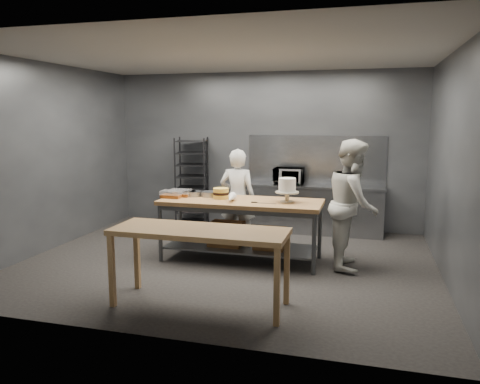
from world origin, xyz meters
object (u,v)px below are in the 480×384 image
Objects in this scene: work_table at (242,223)px; speed_rack at (192,183)px; microwave at (289,176)px; chef_behind at (238,199)px; layer_cake at (221,193)px; near_counter at (199,236)px; frosted_cake_stand at (287,187)px; chef_right at (353,204)px.

speed_rack reaches higher than work_table.
speed_rack is 1.92m from microwave.
work_table is at bearing 111.60° from chef_behind.
chef_behind is at bearing -114.50° from microwave.
speed_rack reaches higher than layer_cake.
near_counter is (-0.02, -1.80, 0.24)m from work_table.
speed_rack is (-1.55, 1.93, 0.28)m from work_table.
work_table is at bearing 179.22° from frosted_cake_stand.
chef_behind is at bearing 71.11° from chef_right.
chef_right reaches higher than work_table.
chef_behind is (-0.24, 2.46, 0.00)m from near_counter.
chef_behind reaches higher than work_table.
near_counter is 3.69× the size of microwave.
speed_rack reaches higher than frosted_cake_stand.
work_table is at bearing 89.46° from near_counter.
frosted_cake_stand reaches higher than microwave.
chef_behind is 1.50m from microwave.
speed_rack is at bearing 57.45° from chef_right.
chef_right reaches higher than speed_rack.
chef_behind is 1.19m from frosted_cake_stand.
speed_rack is 2.97m from frosted_cake_stand.
speed_rack is 2.24m from layer_cake.
work_table reaches higher than near_counter.
chef_right reaches higher than layer_cake.
chef_behind is (-0.26, 0.66, 0.25)m from work_table.
layer_cake reaches higher than work_table.
chef_behind reaches higher than layer_cake.
chef_right is at bearing -56.76° from microwave.
chef_right is 3.40× the size of microwave.
speed_rack is 7.43× the size of layer_cake.
microwave is at bearing 30.65° from chef_right.
frosted_cake_stand is (0.67, -0.01, 0.57)m from work_table.
frosted_cake_stand is (0.32, -2.02, 0.09)m from microwave.
chef_behind is at bearing 95.66° from near_counter.
near_counter is at bearing -90.54° from work_table.
microwave is (-1.24, 1.89, 0.13)m from chef_right.
speed_rack is 3.63m from chef_right.
chef_behind is (1.29, -1.27, -0.04)m from speed_rack.
chef_behind is 0.89× the size of chef_right.
layer_cake is at bearing 172.60° from work_table.
work_table is 0.88m from frosted_cake_stand.
chef_behind reaches higher than microwave.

